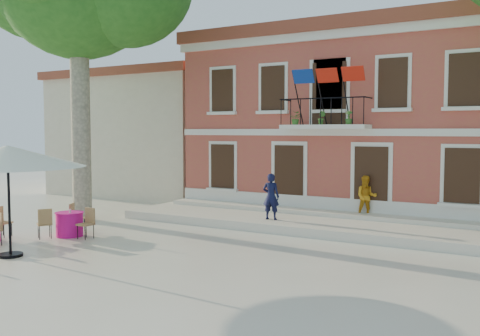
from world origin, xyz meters
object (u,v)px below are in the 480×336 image
cafe_table_1 (69,223)px  pedestrian_navy (271,196)px  patio_umbrella (8,157)px  pedestrian_orange (366,197)px

cafe_table_1 → pedestrian_navy: bearing=42.6°
patio_umbrella → pedestrian_orange: patio_umbrella is taller
patio_umbrella → cafe_table_1: size_ratio=2.14×
patio_umbrella → pedestrian_navy: patio_umbrella is taller
patio_umbrella → pedestrian_orange: (6.85, 9.27, -1.63)m
pedestrian_orange → cafe_table_1: (-7.62, -6.53, -0.62)m
pedestrian_orange → cafe_table_1: bearing=-156.9°
pedestrian_navy → cafe_table_1: (-4.90, -4.50, -0.67)m
pedestrian_orange → cafe_table_1: pedestrian_orange is taller
patio_umbrella → pedestrian_navy: 8.48m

